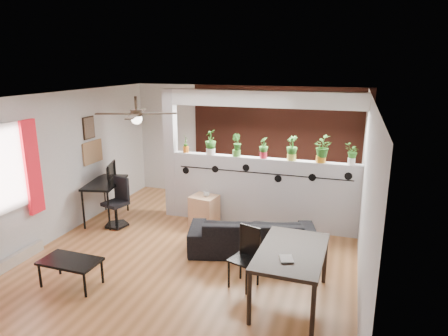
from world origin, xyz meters
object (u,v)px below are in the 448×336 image
at_px(ceiling_fan, 136,115).
at_px(potted_plant_4, 292,147).
at_px(cup, 206,194).
at_px(dining_table, 291,256).
at_px(potted_plant_0, 186,143).
at_px(coffee_table, 70,263).
at_px(computer_desk, 105,185).
at_px(office_chair, 118,205).
at_px(potted_plant_5, 321,149).
at_px(cube_shelf, 204,210).
at_px(sofa, 252,235).
at_px(folding_chair, 247,251).
at_px(potted_plant_3, 264,147).
at_px(potted_plant_1, 211,141).
at_px(potted_plant_6, 352,153).
at_px(potted_plant_2, 237,144).

xyz_separation_m(ceiling_fan, potted_plant_4, (2.13, 1.80, -0.73)).
bearing_deg(cup, dining_table, -46.95).
relative_size(potted_plant_0, dining_table, 0.26).
bearing_deg(coffee_table, computer_desk, 112.37).
height_order(ceiling_fan, cup, ceiling_fan).
bearing_deg(coffee_table, dining_table, 10.33).
bearing_deg(office_chair, potted_plant_5, 13.61).
bearing_deg(cube_shelf, potted_plant_4, 21.51).
relative_size(sofa, folding_chair, 2.28).
height_order(ceiling_fan, sofa, ceiling_fan).
height_order(sofa, computer_desk, computer_desk).
relative_size(potted_plant_0, cube_shelf, 0.61).
height_order(cube_shelf, coffee_table, cube_shelf).
height_order(sofa, office_chair, office_chair).
bearing_deg(coffee_table, potted_plant_4, 48.61).
xyz_separation_m(potted_plant_4, office_chair, (-3.18, -0.90, -1.17)).
bearing_deg(dining_table, potted_plant_3, 110.91).
relative_size(potted_plant_1, cube_shelf, 0.82).
bearing_deg(folding_chair, potted_plant_3, 97.03).
distance_m(dining_table, folding_chair, 0.72).
bearing_deg(computer_desk, folding_chair, -24.33).
bearing_deg(potted_plant_5, cube_shelf, -170.92).
bearing_deg(potted_plant_4, potted_plant_3, 180.00).
distance_m(cup, dining_table, 2.86).
bearing_deg(potted_plant_3, dining_table, -69.09).
distance_m(ceiling_fan, cube_shelf, 2.55).
distance_m(computer_desk, office_chair, 0.55).
distance_m(potted_plant_0, cup, 1.11).
bearing_deg(computer_desk, potted_plant_0, 24.96).
bearing_deg(potted_plant_6, office_chair, -168.03).
distance_m(potted_plant_3, cup, 1.42).
bearing_deg(potted_plant_5, potted_plant_2, 180.00).
distance_m(potted_plant_0, potted_plant_3, 1.58).
bearing_deg(potted_plant_5, ceiling_fan, -145.85).
bearing_deg(dining_table, folding_chair, 159.55).
xyz_separation_m(potted_plant_4, computer_desk, (-3.58, -0.68, -0.87)).
relative_size(potted_plant_5, sofa, 0.24).
xyz_separation_m(ceiling_fan, potted_plant_3, (1.60, 1.80, -0.75)).
height_order(ceiling_fan, potted_plant_4, ceiling_fan).
height_order(cup, dining_table, dining_table).
bearing_deg(potted_plant_1, potted_plant_2, 0.00).
bearing_deg(ceiling_fan, potted_plant_0, 89.36).
bearing_deg(coffee_table, potted_plant_6, 39.01).
distance_m(computer_desk, coffee_table, 2.51).
xyz_separation_m(potted_plant_5, potted_plant_6, (0.53, 0.00, -0.05)).
bearing_deg(computer_desk, coffee_table, -67.63).
xyz_separation_m(potted_plant_3, potted_plant_4, (0.53, 0.00, 0.03)).
relative_size(potted_plant_3, sofa, 0.20).
bearing_deg(computer_desk, potted_plant_4, 10.83).
distance_m(potted_plant_0, potted_plant_5, 2.63).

